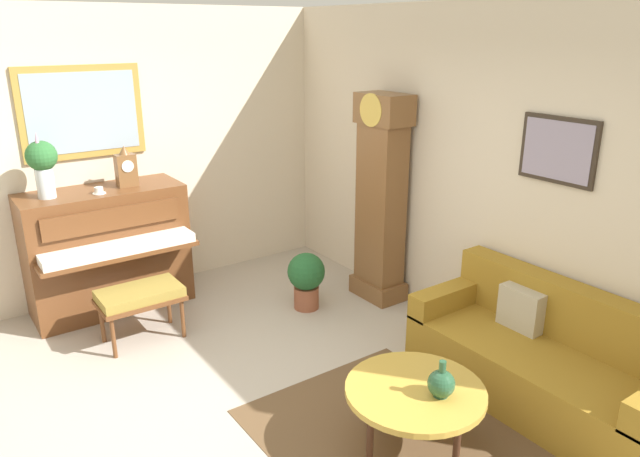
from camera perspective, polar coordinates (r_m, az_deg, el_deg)
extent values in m
cube|color=#B2A899|center=(4.38, -8.73, -18.35)|extent=(6.40, 6.00, 0.10)
cube|color=beige|center=(6.08, -20.66, 6.42)|extent=(0.10, 4.90, 2.80)
cube|color=#B28E3D|center=(5.92, -22.02, 10.40)|extent=(0.03, 1.10, 0.84)
cube|color=#9EB2C1|center=(5.90, -21.98, 10.39)|extent=(0.01, 0.98, 0.72)
cube|color=beige|center=(5.14, 15.04, 4.92)|extent=(5.30, 0.10, 2.80)
cube|color=#33281E|center=(4.59, 22.05, 7.05)|extent=(0.60, 0.03, 0.48)
cube|color=#998EA8|center=(4.58, 21.94, 7.03)|extent=(0.54, 0.01, 0.42)
cube|color=brown|center=(4.08, 8.42, -20.58)|extent=(2.10, 1.50, 0.01)
cube|color=brown|center=(5.94, -19.88, -1.93)|extent=(0.60, 1.44, 1.18)
cube|color=brown|center=(5.52, -18.73, -2.37)|extent=(0.28, 1.38, 0.04)
cube|color=white|center=(5.49, -18.79, -1.78)|extent=(0.26, 1.32, 0.08)
cube|color=brown|center=(5.52, -19.39, 0.88)|extent=(0.03, 1.20, 0.20)
cube|color=brown|center=(5.29, -16.99, -6.60)|extent=(0.42, 0.70, 0.04)
cube|color=olive|center=(5.27, -17.05, -6.01)|extent=(0.40, 0.68, 0.08)
cylinder|color=brown|center=(5.17, -19.37, -9.97)|extent=(0.04, 0.04, 0.36)
cylinder|color=brown|center=(5.33, -13.15, -8.46)|extent=(0.04, 0.04, 0.36)
cylinder|color=brown|center=(5.45, -20.35, -8.56)|extent=(0.04, 0.04, 0.36)
cylinder|color=brown|center=(5.60, -14.42, -7.18)|extent=(0.04, 0.04, 0.36)
cube|color=brown|center=(6.02, 5.63, -5.70)|extent=(0.52, 0.34, 0.18)
cube|color=brown|center=(5.74, 5.88, 1.59)|extent=(0.44, 0.28, 1.78)
cube|color=brown|center=(5.53, 6.22, 11.44)|extent=(0.52, 0.32, 0.28)
cylinder|color=gold|center=(5.43, 4.97, 11.35)|extent=(0.30, 0.02, 0.30)
cylinder|color=gold|center=(5.69, 5.52, 2.08)|extent=(0.03, 0.03, 0.70)
cube|color=olive|center=(4.63, 20.33, -13.24)|extent=(1.90, 0.80, 0.42)
cube|color=olive|center=(4.67, 23.04, -7.59)|extent=(1.90, 0.20, 0.44)
cube|color=olive|center=(4.95, 12.58, -6.50)|extent=(0.18, 0.80, 0.20)
cube|color=#B7AD93|center=(4.71, 18.85, -7.40)|extent=(0.34, 0.12, 0.32)
cylinder|color=gold|center=(3.85, 9.20, -15.26)|extent=(0.88, 0.88, 0.04)
torus|color=#3D2316|center=(3.85, 9.20, -15.26)|extent=(0.88, 0.88, 0.04)
cylinder|color=#3D2316|center=(4.20, 12.71, -16.06)|extent=(0.04, 0.04, 0.42)
cylinder|color=#3D2316|center=(3.79, 13.03, -20.42)|extent=(0.04, 0.04, 0.42)
cylinder|color=#3D2316|center=(3.79, 4.84, -20.01)|extent=(0.04, 0.04, 0.42)
cylinder|color=#3D2316|center=(4.20, 5.49, -15.69)|extent=(0.04, 0.04, 0.42)
cube|color=brown|center=(5.78, -18.26, 5.37)|extent=(0.12, 0.18, 0.30)
cylinder|color=white|center=(5.71, -18.12, 5.75)|extent=(0.01, 0.11, 0.11)
cone|color=brown|center=(5.74, -18.45, 7.21)|extent=(0.10, 0.10, 0.08)
cylinder|color=silver|center=(5.63, -25.03, 3.99)|extent=(0.15, 0.15, 0.26)
sphere|color=#2D6B33|center=(5.58, -25.37, 6.37)|extent=(0.26, 0.26, 0.26)
cone|color=#D199B7|center=(5.52, -25.70, 7.59)|extent=(0.06, 0.06, 0.16)
cylinder|color=white|center=(5.62, -20.58, 3.21)|extent=(0.12, 0.12, 0.01)
cylinder|color=white|center=(5.61, -20.61, 3.47)|extent=(0.08, 0.08, 0.06)
cylinder|color=#234C33|center=(3.80, 11.57, -15.49)|extent=(0.09, 0.09, 0.01)
sphere|color=#285638|center=(3.76, 11.65, -14.49)|extent=(0.17, 0.17, 0.17)
cylinder|color=#285638|center=(3.69, 11.77, -13.00)|extent=(0.04, 0.04, 0.08)
cylinder|color=#935138|center=(5.74, -1.33, -6.66)|extent=(0.24, 0.24, 0.22)
sphere|color=#235B2D|center=(5.63, -1.35, -4.18)|extent=(0.36, 0.36, 0.36)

